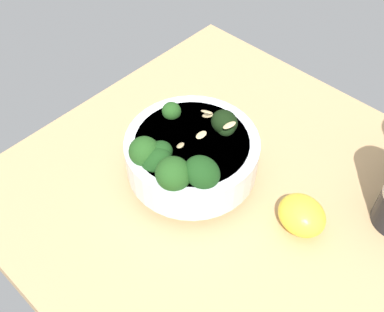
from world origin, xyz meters
The scene contains 3 objects.
ground_plane centered at (0.00, 0.00, -2.39)cm, with size 56.78×56.78×4.78cm, color tan.
bowl_of_broccoli centered at (2.35, -4.88, 4.79)cm, with size 18.14×17.93×10.64cm.
lemon_wedge centered at (-1.52, 10.88, 2.23)cm, with size 6.45×5.59×4.45cm, color yellow.
Camera 1 is at (31.32, 22.70, 50.33)cm, focal length 42.41 mm.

